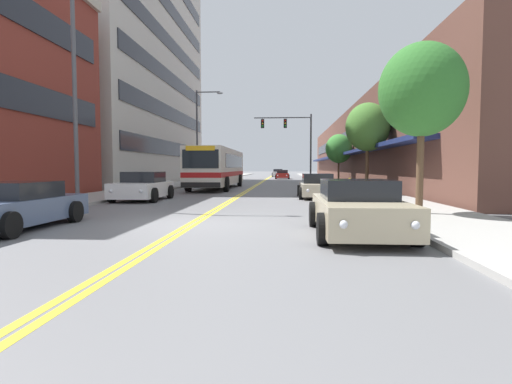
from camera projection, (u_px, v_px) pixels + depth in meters
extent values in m
plane|color=slate|center=(264.00, 181.00, 48.02)|extent=(240.00, 240.00, 0.00)
cube|color=#9E9B96|center=(205.00, 180.00, 48.54)|extent=(3.31, 106.00, 0.12)
cube|color=#9E9B96|center=(324.00, 180.00, 47.50)|extent=(3.31, 106.00, 0.12)
cube|color=yellow|center=(263.00, 181.00, 48.03)|extent=(0.14, 106.00, 0.01)
cube|color=yellow|center=(265.00, 181.00, 48.02)|extent=(0.14, 106.00, 0.01)
cube|color=black|center=(30.00, 98.00, 18.11)|extent=(0.08, 12.35, 1.40)
cube|color=black|center=(27.00, 13.00, 17.88)|extent=(0.08, 12.35, 1.40)
cube|color=#BCB7AD|center=(114.00, 46.00, 40.95)|extent=(12.00, 28.78, 28.13)
cube|color=black|center=(173.00, 149.00, 41.14)|extent=(0.08, 26.48, 1.40)
cube|color=black|center=(172.00, 114.00, 40.93)|extent=(0.08, 26.48, 1.40)
cube|color=black|center=(172.00, 80.00, 40.72)|extent=(0.08, 26.48, 1.40)
cube|color=black|center=(172.00, 45.00, 40.50)|extent=(0.08, 26.48, 1.40)
cube|color=black|center=(171.00, 9.00, 40.29)|extent=(0.08, 26.48, 1.40)
cube|color=brown|center=(375.00, 149.00, 46.83)|extent=(8.00, 68.00, 7.64)
cube|color=navy|center=(336.00, 156.00, 47.22)|extent=(1.10, 61.20, 0.24)
cube|color=black|center=(340.00, 141.00, 47.07)|extent=(0.08, 61.20, 1.40)
cube|color=silver|center=(218.00, 167.00, 30.17)|extent=(2.46, 12.44, 2.57)
cube|color=#B21919|center=(218.00, 174.00, 30.20)|extent=(2.48, 12.46, 0.32)
cube|color=black|center=(219.00, 162.00, 30.76)|extent=(2.49, 9.71, 0.92)
cube|color=black|center=(200.00, 159.00, 23.93)|extent=(2.21, 0.04, 1.13)
cube|color=yellow|center=(200.00, 148.00, 23.88)|extent=(1.77, 0.06, 0.28)
cube|color=black|center=(201.00, 185.00, 24.00)|extent=(2.41, 0.08, 0.32)
cylinder|color=black|center=(188.00, 184.00, 26.12)|extent=(0.30, 1.00, 1.00)
cylinder|color=black|center=(226.00, 184.00, 25.93)|extent=(0.30, 1.00, 1.00)
cylinder|color=black|center=(210.00, 180.00, 33.74)|extent=(0.30, 1.00, 1.00)
cylinder|color=black|center=(240.00, 180.00, 33.55)|extent=(0.30, 1.00, 1.00)
cube|color=#232328|center=(220.00, 178.00, 42.69)|extent=(1.76, 4.21, 0.60)
cube|color=black|center=(220.00, 173.00, 42.82)|extent=(1.52, 1.85, 0.50)
cylinder|color=black|center=(210.00, 180.00, 41.47)|extent=(0.22, 0.63, 0.63)
cylinder|color=black|center=(227.00, 180.00, 41.33)|extent=(0.22, 0.63, 0.63)
cylinder|color=black|center=(214.00, 179.00, 44.06)|extent=(0.22, 0.63, 0.63)
cylinder|color=black|center=(230.00, 179.00, 43.93)|extent=(0.22, 0.63, 0.63)
sphere|color=silver|center=(211.00, 178.00, 40.62)|extent=(0.16, 0.16, 0.16)
sphere|color=silver|center=(223.00, 178.00, 40.53)|extent=(0.16, 0.16, 0.16)
cube|color=red|center=(218.00, 177.00, 44.84)|extent=(0.18, 0.04, 0.10)
cube|color=red|center=(229.00, 177.00, 44.74)|extent=(0.18, 0.04, 0.10)
cube|color=#475675|center=(11.00, 211.00, 10.16)|extent=(1.85, 4.40, 0.61)
cube|color=black|center=(15.00, 190.00, 10.30)|extent=(1.59, 1.94, 0.42)
cylinder|color=black|center=(10.00, 225.00, 8.74)|extent=(0.22, 0.61, 0.61)
cylinder|color=black|center=(12.00, 211.00, 11.59)|extent=(0.22, 0.61, 0.61)
cylinder|color=black|center=(75.00, 212.00, 11.46)|extent=(0.22, 0.61, 0.61)
cube|color=red|center=(39.00, 202.00, 12.40)|extent=(0.18, 0.04, 0.10)
cube|color=red|center=(81.00, 202.00, 12.31)|extent=(0.18, 0.04, 0.10)
cube|color=white|center=(143.00, 189.00, 19.18)|extent=(1.90, 4.07, 0.69)
cube|color=black|center=(144.00, 177.00, 19.30)|extent=(1.64, 1.79, 0.50)
cylinder|color=black|center=(112.00, 195.00, 18.01)|extent=(0.22, 0.68, 0.68)
cylinder|color=black|center=(154.00, 195.00, 17.86)|extent=(0.22, 0.68, 0.68)
cylinder|color=black|center=(133.00, 192.00, 20.52)|extent=(0.22, 0.68, 0.68)
cylinder|color=black|center=(170.00, 192.00, 20.37)|extent=(0.22, 0.68, 0.68)
sphere|color=silver|center=(111.00, 191.00, 17.18)|extent=(0.16, 0.16, 0.16)
sphere|color=silver|center=(141.00, 191.00, 17.08)|extent=(0.16, 0.16, 0.16)
cube|color=red|center=(144.00, 187.00, 21.26)|extent=(0.18, 0.04, 0.10)
cube|color=red|center=(169.00, 187.00, 21.16)|extent=(0.18, 0.04, 0.10)
cube|color=#BCAD89|center=(358.00, 213.00, 9.26)|extent=(1.81, 4.19, 0.65)
cube|color=black|center=(357.00, 189.00, 9.40)|extent=(1.56, 1.84, 0.45)
cylinder|color=black|center=(323.00, 229.00, 8.05)|extent=(0.22, 0.66, 0.66)
cylinder|color=black|center=(417.00, 230.00, 7.91)|extent=(0.22, 0.66, 0.66)
cylinder|color=black|center=(314.00, 214.00, 10.63)|extent=(0.22, 0.66, 0.66)
cylinder|color=black|center=(385.00, 215.00, 10.50)|extent=(0.22, 0.66, 0.66)
sphere|color=silver|center=(344.00, 224.00, 7.20)|extent=(0.16, 0.16, 0.16)
sphere|color=silver|center=(415.00, 225.00, 7.11)|extent=(0.16, 0.16, 0.16)
cube|color=red|center=(321.00, 204.00, 11.40)|extent=(0.18, 0.04, 0.10)
cube|color=red|center=(368.00, 204.00, 11.31)|extent=(0.18, 0.04, 0.10)
cube|color=beige|center=(317.00, 189.00, 20.83)|extent=(1.74, 4.17, 0.59)
cube|color=black|center=(317.00, 178.00, 20.96)|extent=(1.49, 1.84, 0.49)
cylinder|color=black|center=(301.00, 193.00, 19.61)|extent=(0.22, 0.61, 0.61)
cylinder|color=black|center=(338.00, 194.00, 19.48)|extent=(0.22, 0.61, 0.61)
cylinder|color=black|center=(299.00, 190.00, 22.19)|extent=(0.22, 0.61, 0.61)
cylinder|color=black|center=(332.00, 191.00, 22.06)|extent=(0.22, 0.61, 0.61)
sphere|color=silver|center=(308.00, 190.00, 18.77)|extent=(0.16, 0.16, 0.16)
sphere|color=silver|center=(334.00, 191.00, 18.68)|extent=(0.16, 0.16, 0.16)
cube|color=red|center=(304.00, 186.00, 22.96)|extent=(0.18, 0.04, 0.10)
cube|color=red|center=(325.00, 186.00, 22.87)|extent=(0.18, 0.04, 0.10)
cube|color=maroon|center=(282.00, 175.00, 56.10)|extent=(1.74, 4.30, 0.63)
cube|color=black|center=(282.00, 172.00, 56.24)|extent=(1.49, 1.89, 0.45)
cylinder|color=black|center=(276.00, 177.00, 54.85)|extent=(0.22, 0.62, 0.62)
cylinder|color=black|center=(289.00, 177.00, 54.72)|extent=(0.22, 0.62, 0.62)
cylinder|color=black|center=(276.00, 176.00, 57.51)|extent=(0.22, 0.62, 0.62)
cylinder|color=black|center=(289.00, 176.00, 57.38)|extent=(0.22, 0.62, 0.62)
sphere|color=silver|center=(278.00, 175.00, 53.99)|extent=(0.16, 0.16, 0.16)
sphere|color=silver|center=(287.00, 175.00, 53.90)|extent=(0.16, 0.16, 0.16)
cube|color=red|center=(278.00, 175.00, 58.30)|extent=(0.18, 0.04, 0.10)
cube|color=red|center=(287.00, 175.00, 58.21)|extent=(0.18, 0.04, 0.10)
cube|color=#B7B7BC|center=(278.00, 174.00, 70.39)|extent=(1.83, 4.23, 0.71)
cube|color=black|center=(278.00, 170.00, 70.53)|extent=(1.57, 1.86, 0.44)
cylinder|color=black|center=(272.00, 175.00, 69.17)|extent=(0.22, 0.67, 0.67)
cylinder|color=black|center=(283.00, 175.00, 69.03)|extent=(0.22, 0.67, 0.67)
cylinder|color=black|center=(273.00, 175.00, 71.78)|extent=(0.22, 0.67, 0.67)
cylinder|color=black|center=(283.00, 175.00, 71.64)|extent=(0.22, 0.67, 0.67)
sphere|color=silver|center=(274.00, 174.00, 68.31)|extent=(0.16, 0.16, 0.16)
sphere|color=silver|center=(282.00, 174.00, 68.22)|extent=(0.16, 0.16, 0.16)
cube|color=red|center=(275.00, 173.00, 72.56)|extent=(0.18, 0.04, 0.10)
cube|color=red|center=(282.00, 173.00, 72.46)|extent=(0.18, 0.04, 0.10)
cylinder|color=#47474C|center=(311.00, 149.00, 41.39)|extent=(0.18, 0.18, 7.11)
cylinder|color=#47474C|center=(282.00, 118.00, 41.41)|extent=(5.91, 0.11, 0.11)
cube|color=black|center=(285.00, 123.00, 41.42)|extent=(0.34, 0.26, 0.92)
sphere|color=red|center=(285.00, 121.00, 41.25)|extent=(0.18, 0.18, 0.18)
sphere|color=yellow|center=(285.00, 123.00, 41.26)|extent=(0.18, 0.18, 0.18)
sphere|color=green|center=(285.00, 126.00, 41.28)|extent=(0.18, 0.18, 0.18)
cylinder|color=black|center=(285.00, 118.00, 41.39)|extent=(0.02, 0.02, 0.14)
cube|color=black|center=(263.00, 124.00, 41.60)|extent=(0.34, 0.26, 0.92)
sphere|color=red|center=(262.00, 121.00, 41.42)|extent=(0.18, 0.18, 0.18)
sphere|color=yellow|center=(262.00, 123.00, 41.44)|extent=(0.18, 0.18, 0.18)
sphere|color=green|center=(262.00, 126.00, 41.45)|extent=(0.18, 0.18, 0.18)
cylinder|color=black|center=(263.00, 119.00, 41.56)|extent=(0.02, 0.02, 0.14)
cylinder|color=#47474C|center=(75.00, 86.00, 14.89)|extent=(0.16, 0.16, 9.22)
cylinder|color=#47474C|center=(197.00, 138.00, 35.57)|extent=(0.16, 0.16, 8.41)
cylinder|color=#47474C|center=(208.00, 92.00, 35.25)|extent=(2.08, 0.10, 0.10)
ellipsoid|color=#B2B2B7|center=(220.00, 93.00, 35.17)|extent=(0.56, 0.28, 0.20)
cylinder|color=brown|center=(420.00, 170.00, 12.62)|extent=(0.23, 0.23, 2.76)
ellipsoid|color=#2D6B28|center=(422.00, 90.00, 12.46)|extent=(2.65, 2.65, 2.91)
cylinder|color=brown|center=(367.00, 168.00, 24.75)|extent=(0.21, 0.21, 2.81)
ellipsoid|color=#42752D|center=(368.00, 127.00, 24.60)|extent=(2.70, 2.70, 2.97)
cylinder|color=brown|center=(339.00, 171.00, 38.56)|extent=(0.17, 0.17, 2.21)
ellipsoid|color=#387F33|center=(339.00, 149.00, 38.43)|extent=(2.54, 2.54, 2.79)
cylinder|color=yellow|center=(350.00, 188.00, 20.94)|extent=(0.28, 0.28, 0.71)
sphere|color=yellow|center=(350.00, 180.00, 20.91)|extent=(0.25, 0.25, 0.25)
cylinder|color=yellow|center=(346.00, 187.00, 20.94)|extent=(0.08, 0.12, 0.12)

